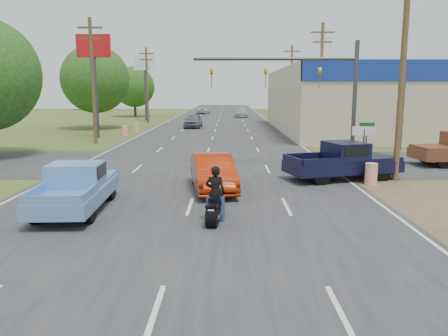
{
  "coord_description": "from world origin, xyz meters",
  "views": [
    {
      "loc": [
        1.41,
        -7.74,
        4.25
      ],
      "look_at": [
        1.26,
        8.98,
        1.3
      ],
      "focal_mm": 35.0,
      "sensor_mm": 36.0,
      "label": 1
    }
  ],
  "objects_px": {
    "navy_pickup": "(345,161)",
    "distant_car_white": "(203,111)",
    "red_convertible": "(213,173)",
    "distant_car_silver": "(241,112)",
    "blue_pickup": "(77,186)",
    "rider": "(215,195)",
    "motorcycle": "(215,207)",
    "distant_car_grey": "(193,121)"
  },
  "relations": [
    {
      "from": "distant_car_silver",
      "to": "distant_car_white",
      "type": "relative_size",
      "value": 1.28
    },
    {
      "from": "red_convertible",
      "to": "motorcycle",
      "type": "bearing_deg",
      "value": -96.14
    },
    {
      "from": "distant_car_grey",
      "to": "motorcycle",
      "type": "bearing_deg",
      "value": -82.88
    },
    {
      "from": "distant_car_white",
      "to": "navy_pickup",
      "type": "bearing_deg",
      "value": 109.5
    },
    {
      "from": "red_convertible",
      "to": "motorcycle",
      "type": "height_order",
      "value": "red_convertible"
    },
    {
      "from": "motorcycle",
      "to": "distant_car_silver",
      "type": "distance_m",
      "value": 59.38
    },
    {
      "from": "red_convertible",
      "to": "distant_car_silver",
      "type": "height_order",
      "value": "distant_car_silver"
    },
    {
      "from": "red_convertible",
      "to": "navy_pickup",
      "type": "distance_m",
      "value": 6.84
    },
    {
      "from": "distant_car_grey",
      "to": "distant_car_white",
      "type": "xyz_separation_m",
      "value": [
        -0.59,
        31.41,
        -0.23
      ]
    },
    {
      "from": "distant_car_grey",
      "to": "distant_car_silver",
      "type": "height_order",
      "value": "distant_car_grey"
    },
    {
      "from": "motorcycle",
      "to": "red_convertible",
      "type": "bearing_deg",
      "value": 99.81
    },
    {
      "from": "navy_pickup",
      "to": "distant_car_white",
      "type": "xyz_separation_m",
      "value": [
        -10.38,
        61.92,
        -0.33
      ]
    },
    {
      "from": "rider",
      "to": "navy_pickup",
      "type": "xyz_separation_m",
      "value": [
        6.12,
        7.11,
        0.04
      ]
    },
    {
      "from": "red_convertible",
      "to": "distant_car_grey",
      "type": "bearing_deg",
      "value": 86.98
    },
    {
      "from": "motorcycle",
      "to": "rider",
      "type": "relative_size",
      "value": 1.28
    },
    {
      "from": "rider",
      "to": "distant_car_silver",
      "type": "distance_m",
      "value": 59.32
    },
    {
      "from": "red_convertible",
      "to": "blue_pickup",
      "type": "relative_size",
      "value": 0.89
    },
    {
      "from": "navy_pickup",
      "to": "distant_car_silver",
      "type": "distance_m",
      "value": 52.27
    },
    {
      "from": "red_convertible",
      "to": "distant_car_grey",
      "type": "xyz_separation_m",
      "value": [
        -3.43,
        33.02,
        0.05
      ]
    },
    {
      "from": "blue_pickup",
      "to": "distant_car_silver",
      "type": "xyz_separation_m",
      "value": [
        7.69,
        57.86,
        -0.08
      ]
    },
    {
      "from": "blue_pickup",
      "to": "distant_car_silver",
      "type": "bearing_deg",
      "value": 79.91
    },
    {
      "from": "blue_pickup",
      "to": "distant_car_white",
      "type": "relative_size",
      "value": 1.24
    },
    {
      "from": "navy_pickup",
      "to": "distant_car_white",
      "type": "height_order",
      "value": "navy_pickup"
    },
    {
      "from": "rider",
      "to": "distant_car_silver",
      "type": "height_order",
      "value": "rider"
    },
    {
      "from": "red_convertible",
      "to": "rider",
      "type": "bearing_deg",
      "value": -96.01
    },
    {
      "from": "blue_pickup",
      "to": "navy_pickup",
      "type": "height_order",
      "value": "navy_pickup"
    },
    {
      "from": "rider",
      "to": "distant_car_silver",
      "type": "bearing_deg",
      "value": -85.58
    },
    {
      "from": "red_convertible",
      "to": "rider",
      "type": "height_order",
      "value": "rider"
    },
    {
      "from": "navy_pickup",
      "to": "distant_car_grey",
      "type": "xyz_separation_m",
      "value": [
        -9.79,
        30.51,
        -0.11
      ]
    },
    {
      "from": "distant_car_silver",
      "to": "distant_car_white",
      "type": "bearing_deg",
      "value": 126.99
    },
    {
      "from": "red_convertible",
      "to": "distant_car_white",
      "type": "relative_size",
      "value": 1.1
    },
    {
      "from": "navy_pickup",
      "to": "motorcycle",
      "type": "bearing_deg",
      "value": -57.91
    },
    {
      "from": "blue_pickup",
      "to": "distant_car_silver",
      "type": "height_order",
      "value": "blue_pickup"
    },
    {
      "from": "motorcycle",
      "to": "blue_pickup",
      "type": "bearing_deg",
      "value": 170.67
    },
    {
      "from": "navy_pickup",
      "to": "distant_car_silver",
      "type": "height_order",
      "value": "navy_pickup"
    },
    {
      "from": "distant_car_grey",
      "to": "distant_car_white",
      "type": "height_order",
      "value": "distant_car_grey"
    },
    {
      "from": "red_convertible",
      "to": "rider",
      "type": "distance_m",
      "value": 4.61
    },
    {
      "from": "blue_pickup",
      "to": "navy_pickup",
      "type": "relative_size",
      "value": 0.89
    },
    {
      "from": "motorcycle",
      "to": "navy_pickup",
      "type": "distance_m",
      "value": 9.44
    },
    {
      "from": "motorcycle",
      "to": "navy_pickup",
      "type": "height_order",
      "value": "navy_pickup"
    },
    {
      "from": "motorcycle",
      "to": "navy_pickup",
      "type": "bearing_deg",
      "value": 56.45
    },
    {
      "from": "red_convertible",
      "to": "motorcycle",
      "type": "xyz_separation_m",
      "value": [
        0.23,
        -4.66,
        -0.26
      ]
    }
  ]
}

